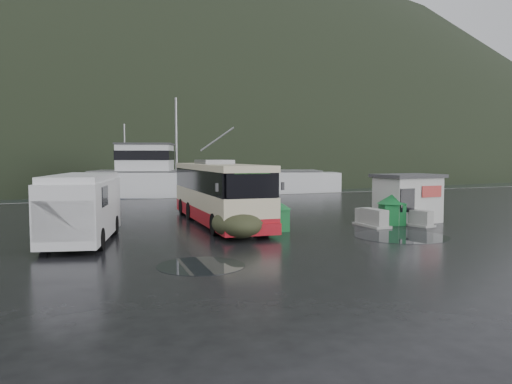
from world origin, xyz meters
name	(u,v)px	position (x,y,z in m)	size (l,w,h in m)	color
ground	(260,232)	(0.00, 0.00, 0.00)	(160.00, 160.00, 0.00)	black
harbor_water	(75,171)	(0.00, 110.00, 0.00)	(300.00, 180.00, 0.02)	black
quay_edge	(159,199)	(0.00, 20.00, 0.00)	(160.00, 0.60, 1.50)	#999993
headland	(75,164)	(10.00, 250.00, 0.00)	(780.00, 540.00, 570.00)	black
coach_bus	(219,223)	(-0.67, 3.68, 0.00)	(2.92, 11.59, 3.27)	beige
white_van	(83,242)	(-7.57, 0.52, 0.00)	(2.24, 6.52, 2.73)	silver
waste_bin_left	(276,231)	(0.81, 0.04, 0.00)	(1.05, 1.05, 1.46)	#11642A
waste_bin_right	(392,225)	(7.11, -0.43, 0.00)	(1.10, 1.10, 1.54)	#11642A
dome_tent	(238,238)	(-1.51, -1.05, 0.00)	(2.21, 3.09, 1.21)	#323620
ticket_kiosk	(407,222)	(8.53, 0.09, 0.00)	(3.21, 2.43, 2.51)	#B6B7B2
jersey_barrier_a	(374,227)	(5.80, -0.70, 0.00)	(0.88, 1.75, 0.88)	#999993
jersey_barrier_b	(418,226)	(7.96, -1.35, 0.00)	(0.78, 1.57, 0.78)	#999993
jersey_barrier_c	(370,225)	(5.96, -0.14, 0.00)	(0.81, 1.62, 0.81)	#999993
fishing_trawler	(207,190)	(7.12, 28.84, 0.00)	(27.35, 5.99, 10.94)	silver
puddles	(349,244)	(1.92, -4.25, 0.01)	(13.02, 5.48, 0.01)	black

